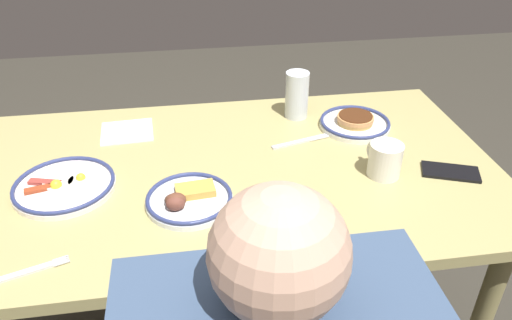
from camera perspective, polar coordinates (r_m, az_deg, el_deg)
dining_table at (r=1.36m, az=-2.95°, el=-3.84°), size 1.43×0.81×0.74m
plate_near_main at (r=1.32m, az=-21.20°, el=-2.76°), size 0.25×0.25×0.04m
plate_center_pancakes at (r=1.53m, az=11.31°, el=4.25°), size 0.21×0.21×0.04m
plate_far_companion at (r=1.19m, az=-7.80°, el=-4.47°), size 0.21×0.21×0.05m
coffee_mug at (r=1.31m, az=14.57°, el=0.10°), size 0.08×0.11×0.09m
drinking_glass at (r=1.55m, az=4.71°, el=7.22°), size 0.07×0.07×0.15m
cell_phone at (r=1.39m, az=21.47°, el=-1.27°), size 0.16×0.12×0.01m
paper_napkin at (r=1.53m, az=-14.61°, el=3.18°), size 0.16×0.15×0.00m
fork_near at (r=1.12m, az=-25.66°, el=-11.78°), size 0.19×0.08×0.01m
butter_knife at (r=1.44m, az=5.59°, el=2.25°), size 0.20×0.07×0.01m
tea_spoon at (r=1.16m, az=5.08°, el=-6.01°), size 0.19×0.04×0.01m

